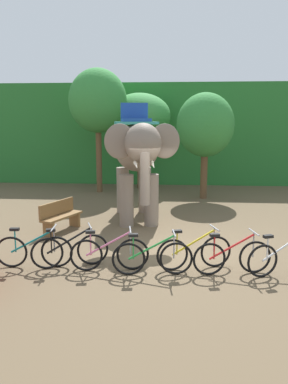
% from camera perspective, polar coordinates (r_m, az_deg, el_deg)
% --- Properties ---
extents(ground_plane, '(80.00, 80.00, 0.00)m').
position_cam_1_polar(ground_plane, '(9.83, 4.55, -8.62)').
color(ground_plane, brown).
extents(foliage_hedge, '(36.00, 6.00, 5.02)m').
position_cam_1_polar(foliage_hedge, '(22.35, 4.68, 8.70)').
color(foliage_hedge, '#28702D').
rests_on(foliage_hedge, ground).
extents(tree_center, '(2.54, 2.54, 5.44)m').
position_cam_1_polar(tree_center, '(17.48, -6.82, 13.11)').
color(tree_center, brown).
rests_on(tree_center, ground).
extents(tree_right, '(2.90, 2.90, 4.46)m').
position_cam_1_polar(tree_right, '(18.44, -0.63, 11.07)').
color(tree_right, brown).
rests_on(tree_right, ground).
extents(tree_center_right, '(2.33, 2.33, 4.31)m').
position_cam_1_polar(tree_center_right, '(16.09, 9.00, 9.64)').
color(tree_center_right, brown).
rests_on(tree_center_right, ground).
extents(elephant, '(2.35, 4.24, 3.78)m').
position_cam_1_polar(elephant, '(12.21, -1.02, 5.76)').
color(elephant, gray).
rests_on(elephant, ground).
extents(bike_teal, '(1.71, 0.52, 0.92)m').
position_cam_1_polar(bike_teal, '(8.97, -15.90, -8.29)').
color(bike_teal, black).
rests_on(bike_teal, ground).
extents(bike_black, '(1.62, 0.72, 0.92)m').
position_cam_1_polar(bike_black, '(8.82, -10.83, -8.40)').
color(bike_black, black).
rests_on(bike_black, ground).
extents(bike_pink, '(1.70, 0.52, 0.92)m').
position_cam_1_polar(bike_pink, '(8.50, -5.12, -8.99)').
color(bike_pink, black).
rests_on(bike_pink, ground).
extents(bike_green, '(1.70, 0.52, 0.92)m').
position_cam_1_polar(bike_green, '(8.24, 1.21, -9.60)').
color(bike_green, black).
rests_on(bike_green, ground).
extents(bike_yellow, '(1.65, 0.65, 0.92)m').
position_cam_1_polar(bike_yellow, '(8.63, 7.39, -8.73)').
color(bike_yellow, black).
rests_on(bike_yellow, ground).
extents(bike_red, '(1.68, 0.55, 0.92)m').
position_cam_1_polar(bike_red, '(8.48, 12.84, -9.27)').
color(bike_red, black).
rests_on(bike_red, ground).
extents(bike_white, '(1.62, 0.74, 0.92)m').
position_cam_1_polar(bike_white, '(8.75, 19.79, -9.01)').
color(bike_white, black).
rests_on(bike_white, ground).
extents(wooden_bench, '(0.94, 1.54, 0.89)m').
position_cam_1_polar(wooden_bench, '(11.61, -12.24, -3.36)').
color(wooden_bench, brown).
rests_on(wooden_bench, ground).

